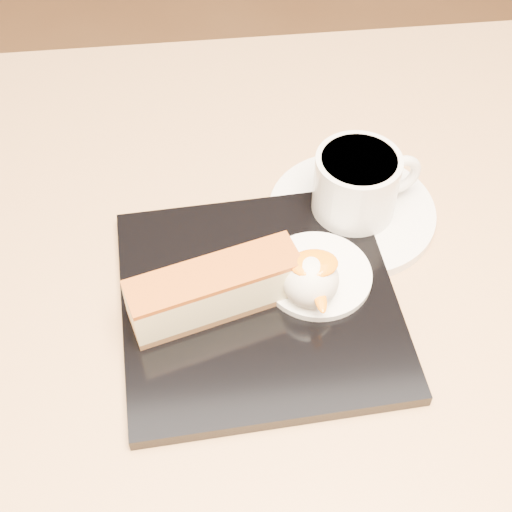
{
  "coord_description": "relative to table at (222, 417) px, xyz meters",
  "views": [
    {
      "loc": [
        -0.0,
        -0.32,
        1.2
      ],
      "look_at": [
        0.04,
        0.04,
        0.76
      ],
      "focal_mm": 50.0,
      "sensor_mm": 36.0,
      "label": 1
    }
  ],
  "objects": [
    {
      "name": "ice_cream_scoop",
      "position": [
        0.08,
        0.01,
        0.19
      ],
      "size": [
        0.04,
        0.04,
        0.04
      ],
      "primitive_type": "sphere",
      "color": "white",
      "rests_on": "cream_smear"
    },
    {
      "name": "saucer",
      "position": [
        0.13,
        0.11,
        0.16
      ],
      "size": [
        0.15,
        0.15,
        0.01
      ],
      "primitive_type": "cylinder",
      "color": "white",
      "rests_on": "table"
    },
    {
      "name": "dessert_plate",
      "position": [
        0.04,
        0.02,
        0.16
      ],
      "size": [
        0.23,
        0.23,
        0.01
      ],
      "primitive_type": "cube",
      "rotation": [
        0.0,
        0.0,
        0.05
      ],
      "color": "black",
      "rests_on": "table"
    },
    {
      "name": "mango_sauce",
      "position": [
        0.08,
        0.01,
        0.21
      ],
      "size": [
        0.04,
        0.03,
        0.01
      ],
      "primitive_type": "ellipsoid",
      "color": "orange",
      "rests_on": "ice_cream_scoop"
    },
    {
      "name": "cream_smear",
      "position": [
        0.09,
        0.03,
        0.17
      ],
      "size": [
        0.09,
        0.09,
        0.01
      ],
      "primitive_type": "cylinder",
      "color": "white",
      "rests_on": "dessert_plate"
    },
    {
      "name": "coffee_cup",
      "position": [
        0.13,
        0.11,
        0.2
      ],
      "size": [
        0.1,
        0.07,
        0.06
      ],
      "rotation": [
        0.0,
        0.0,
        0.19
      ],
      "color": "white",
      "rests_on": "saucer"
    },
    {
      "name": "table",
      "position": [
        0.0,
        0.0,
        0.0
      ],
      "size": [
        0.8,
        0.8,
        0.72
      ],
      "color": "black",
      "rests_on": "ground"
    },
    {
      "name": "mint_sprig",
      "position": [
        0.06,
        0.06,
        0.17
      ],
      "size": [
        0.03,
        0.02,
        0.0
      ],
      "color": "#2E7C28",
      "rests_on": "cream_smear"
    },
    {
      "name": "cheesecake",
      "position": [
        0.0,
        0.01,
        0.19
      ],
      "size": [
        0.14,
        0.07,
        0.04
      ],
      "rotation": [
        0.0,
        0.0,
        0.27
      ],
      "color": "brown",
      "rests_on": "dessert_plate"
    }
  ]
}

